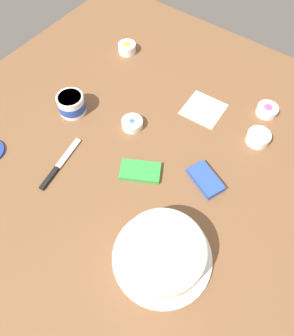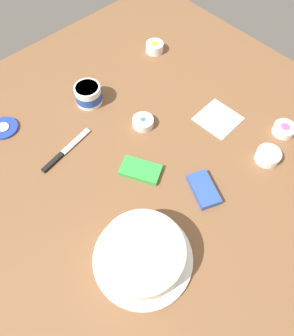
{
  "view_description": "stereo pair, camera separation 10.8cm",
  "coord_description": "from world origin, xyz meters",
  "px_view_note": "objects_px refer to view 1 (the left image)",
  "views": [
    {
      "loc": [
        0.44,
        -0.57,
        0.96
      ],
      "look_at": [
        0.11,
        -0.12,
        0.04
      ],
      "focal_mm": 33.43,
      "sensor_mm": 36.0,
      "label": 1
    },
    {
      "loc": [
        0.52,
        -0.5,
        0.96
      ],
      "look_at": [
        0.11,
        -0.12,
        0.04
      ],
      "focal_mm": 33.43,
      "sensor_mm": 36.0,
      "label": 2
    }
  ],
  "objects_px": {
    "sprinkle_bowl_yellow": "(127,48)",
    "candy_box_upper": "(140,171)",
    "frosted_cake": "(163,253)",
    "candy_box_lower": "(205,180)",
    "frosting_tub": "(71,104)",
    "sprinkle_bowl_rainbow": "(267,110)",
    "sprinkle_bowl_orange": "(258,137)",
    "paper_napkin": "(204,109)",
    "sprinkle_bowl_blue": "(132,123)",
    "spreading_knife": "(57,168)"
  },
  "relations": [
    {
      "from": "frosted_cake",
      "to": "paper_napkin",
      "type": "xyz_separation_m",
      "value": [
        -0.2,
        0.59,
        -0.05
      ]
    },
    {
      "from": "spreading_knife",
      "to": "paper_napkin",
      "type": "relative_size",
      "value": 1.57
    },
    {
      "from": "frosting_tub",
      "to": "sprinkle_bowl_orange",
      "type": "relative_size",
      "value": 1.23
    },
    {
      "from": "candy_box_upper",
      "to": "paper_napkin",
      "type": "bearing_deg",
      "value": 56.98
    },
    {
      "from": "frosting_tub",
      "to": "candy_box_upper",
      "type": "distance_m",
      "value": 0.4
    },
    {
      "from": "frosting_tub",
      "to": "spreading_knife",
      "type": "distance_m",
      "value": 0.27
    },
    {
      "from": "paper_napkin",
      "to": "frosting_tub",
      "type": "bearing_deg",
      "value": -143.13
    },
    {
      "from": "sprinkle_bowl_yellow",
      "to": "paper_napkin",
      "type": "relative_size",
      "value": 0.54
    },
    {
      "from": "spreading_knife",
      "to": "sprinkle_bowl_orange",
      "type": "bearing_deg",
      "value": 45.59
    },
    {
      "from": "sprinkle_bowl_orange",
      "to": "candy_box_upper",
      "type": "relative_size",
      "value": 0.62
    },
    {
      "from": "sprinkle_bowl_rainbow",
      "to": "candy_box_upper",
      "type": "height_order",
      "value": "sprinkle_bowl_rainbow"
    },
    {
      "from": "sprinkle_bowl_yellow",
      "to": "candy_box_upper",
      "type": "relative_size",
      "value": 0.57
    },
    {
      "from": "frosted_cake",
      "to": "paper_napkin",
      "type": "distance_m",
      "value": 0.63
    },
    {
      "from": "sprinkle_bowl_orange",
      "to": "sprinkle_bowl_yellow",
      "type": "xyz_separation_m",
      "value": [
        -0.71,
        0.11,
        0.0
      ]
    },
    {
      "from": "sprinkle_bowl_orange",
      "to": "sprinkle_bowl_yellow",
      "type": "relative_size",
      "value": 1.09
    },
    {
      "from": "frosted_cake",
      "to": "paper_napkin",
      "type": "bearing_deg",
      "value": 109.06
    },
    {
      "from": "frosted_cake",
      "to": "sprinkle_bowl_yellow",
      "type": "relative_size",
      "value": 3.77
    },
    {
      "from": "frosted_cake",
      "to": "sprinkle_bowl_yellow",
      "type": "bearing_deg",
      "value": 134.31
    },
    {
      "from": "frosted_cake",
      "to": "candy_box_lower",
      "type": "height_order",
      "value": "frosted_cake"
    },
    {
      "from": "sprinkle_bowl_orange",
      "to": "sprinkle_bowl_rainbow",
      "type": "height_order",
      "value": "sprinkle_bowl_orange"
    },
    {
      "from": "paper_napkin",
      "to": "sprinkle_bowl_rainbow",
      "type": "bearing_deg",
      "value": 32.1
    },
    {
      "from": "sprinkle_bowl_rainbow",
      "to": "frosting_tub",
      "type": "bearing_deg",
      "value": -144.67
    },
    {
      "from": "candy_box_lower",
      "to": "paper_napkin",
      "type": "xyz_separation_m",
      "value": [
        -0.17,
        0.28,
        -0.01
      ]
    },
    {
      "from": "frosted_cake",
      "to": "sprinkle_bowl_rainbow",
      "type": "height_order",
      "value": "frosted_cake"
    },
    {
      "from": "spreading_knife",
      "to": "sprinkle_bowl_rainbow",
      "type": "xyz_separation_m",
      "value": [
        0.49,
        0.68,
        0.01
      ]
    },
    {
      "from": "frosting_tub",
      "to": "sprinkle_bowl_blue",
      "type": "distance_m",
      "value": 0.25
    },
    {
      "from": "sprinkle_bowl_orange",
      "to": "candy_box_lower",
      "type": "xyz_separation_m",
      "value": [
        -0.07,
        -0.27,
        -0.01
      ]
    },
    {
      "from": "frosting_tub",
      "to": "sprinkle_bowl_rainbow",
      "type": "bearing_deg",
      "value": 35.33
    },
    {
      "from": "candy_box_lower",
      "to": "candy_box_upper",
      "type": "height_order",
      "value": "candy_box_lower"
    },
    {
      "from": "frosted_cake",
      "to": "sprinkle_bowl_orange",
      "type": "distance_m",
      "value": 0.58
    },
    {
      "from": "sprinkle_bowl_orange",
      "to": "frosting_tub",
      "type": "bearing_deg",
      "value": -155.7
    },
    {
      "from": "frosting_tub",
      "to": "sprinkle_bowl_rainbow",
      "type": "xyz_separation_m",
      "value": [
        0.63,
        0.45,
        -0.02
      ]
    },
    {
      "from": "candy_box_lower",
      "to": "sprinkle_bowl_blue",
      "type": "bearing_deg",
      "value": -163.9
    },
    {
      "from": "sprinkle_bowl_orange",
      "to": "candy_box_lower",
      "type": "distance_m",
      "value": 0.28
    },
    {
      "from": "frosted_cake",
      "to": "candy_box_upper",
      "type": "xyz_separation_m",
      "value": [
        -0.23,
        0.2,
        -0.04
      ]
    },
    {
      "from": "frosted_cake",
      "to": "sprinkle_bowl_blue",
      "type": "height_order",
      "value": "frosted_cake"
    },
    {
      "from": "sprinkle_bowl_rainbow",
      "to": "candy_box_upper",
      "type": "bearing_deg",
      "value": -114.9
    },
    {
      "from": "frosting_tub",
      "to": "sprinkle_bowl_yellow",
      "type": "bearing_deg",
      "value": 96.45
    },
    {
      "from": "frosted_cake",
      "to": "sprinkle_bowl_rainbow",
      "type": "xyz_separation_m",
      "value": [
        0.01,
        0.72,
        -0.03
      ]
    },
    {
      "from": "frosted_cake",
      "to": "candy_box_lower",
      "type": "xyz_separation_m",
      "value": [
        -0.03,
        0.31,
        -0.04
      ]
    },
    {
      "from": "frosting_tub",
      "to": "paper_napkin",
      "type": "relative_size",
      "value": 0.72
    },
    {
      "from": "sprinkle_bowl_blue",
      "to": "candy_box_upper",
      "type": "xyz_separation_m",
      "value": [
        0.15,
        -0.15,
        -0.01
      ]
    },
    {
      "from": "sprinkle_bowl_yellow",
      "to": "paper_napkin",
      "type": "bearing_deg",
      "value": -11.75
    },
    {
      "from": "spreading_knife",
      "to": "sprinkle_bowl_blue",
      "type": "relative_size",
      "value": 2.85
    },
    {
      "from": "candy_box_upper",
      "to": "spreading_knife",
      "type": "bearing_deg",
      "value": -175.67
    },
    {
      "from": "spreading_knife",
      "to": "sprinkle_bowl_orange",
      "type": "xyz_separation_m",
      "value": [
        0.52,
        0.53,
        0.01
      ]
    },
    {
      "from": "sprinkle_bowl_orange",
      "to": "sprinkle_bowl_blue",
      "type": "xyz_separation_m",
      "value": [
        -0.42,
        -0.22,
        -0.0
      ]
    },
    {
      "from": "paper_napkin",
      "to": "candy_box_upper",
      "type": "bearing_deg",
      "value": -94.43
    },
    {
      "from": "sprinkle_bowl_rainbow",
      "to": "candy_box_lower",
      "type": "relative_size",
      "value": 0.64
    },
    {
      "from": "sprinkle_bowl_yellow",
      "to": "candy_box_upper",
      "type": "xyz_separation_m",
      "value": [
        0.44,
        -0.48,
        -0.01
      ]
    }
  ]
}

